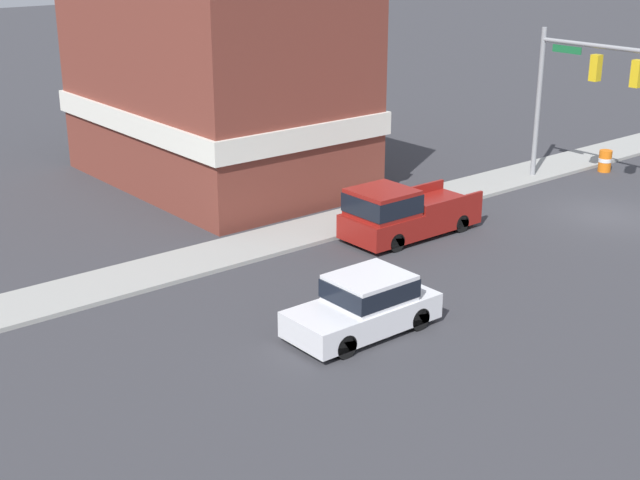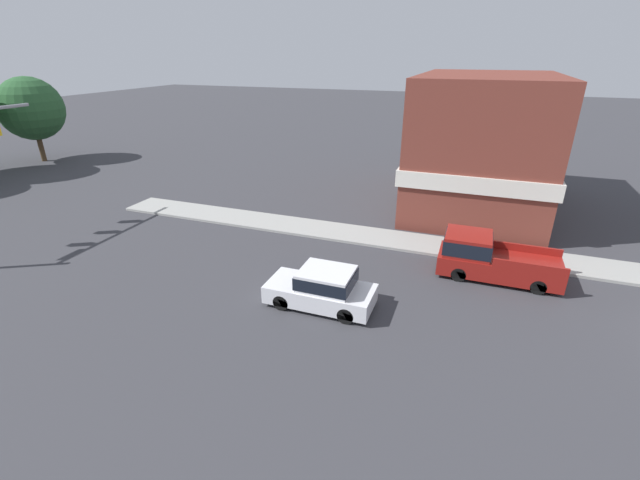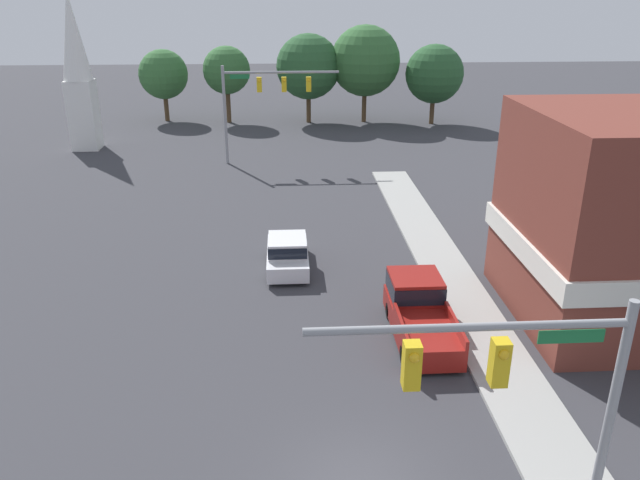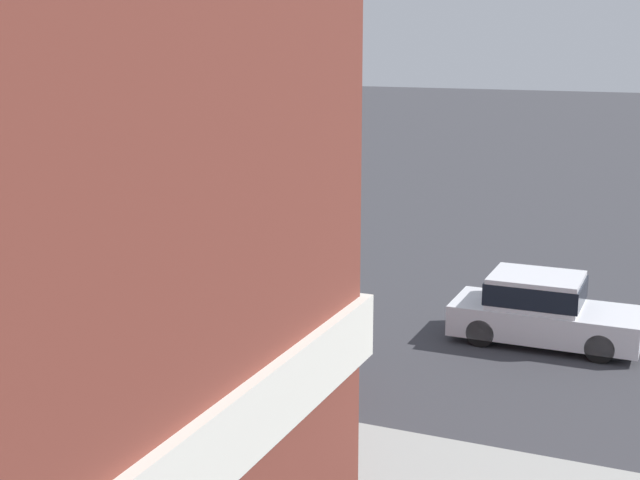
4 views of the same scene
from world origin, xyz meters
The scene contains 7 objects.
ground_plane centered at (0.00, 0.00, 0.00)m, with size 200.00×200.00×0.00m, color #38383D.
sidewalk_curb centered at (5.70, 0.00, 0.07)m, with size 2.40×60.00×0.14m.
near_signal_assembly centered at (3.13, -2.01, 4.68)m, with size 6.86×0.49×6.50m.
car_lead centered at (-1.71, 14.12, 0.84)m, with size 1.91×4.33×1.63m.
pickup_truck_parked centered at (3.26, 8.01, 0.96)m, with size 2.08×5.24×1.96m.
construction_barrel centered at (3.90, -5.37, 0.50)m, with size 0.58×0.58×0.98m.
corner_brick_building centered at (13.69, 8.95, 4.01)m, with size 12.89×8.34×8.23m.
Camera 1 is at (-18.24, 29.10, 10.69)m, focal length 50.00 mm.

